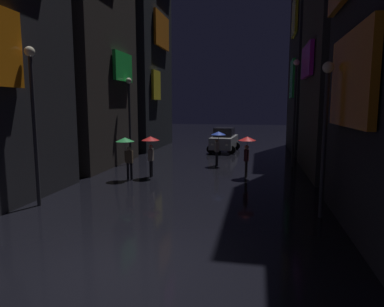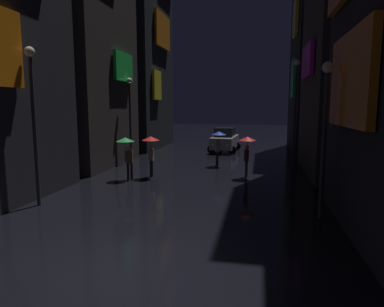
% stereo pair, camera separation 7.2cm
% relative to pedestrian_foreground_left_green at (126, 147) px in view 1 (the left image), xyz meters
% --- Properties ---
extents(ground_plane, '(120.00, 120.00, 0.00)m').
position_rel_pedestrian_foreground_left_green_xyz_m(ground_plane, '(3.44, -8.83, -1.67)').
color(ground_plane, black).
extents(building_left_far, '(4.25, 8.10, 23.94)m').
position_rel_pedestrian_foreground_left_green_xyz_m(building_left_far, '(-4.04, 13.22, 10.31)').
color(building_left_far, black).
rests_on(building_left_far, ground).
extents(building_right_far, '(4.25, 8.16, 19.06)m').
position_rel_pedestrian_foreground_left_green_xyz_m(building_right_far, '(10.92, 13.24, 7.87)').
color(building_right_far, '#232328').
rests_on(building_right_far, ground).
extents(pedestrian_foreground_left_green, '(0.90, 0.90, 2.12)m').
position_rel_pedestrian_foreground_left_green_xyz_m(pedestrian_foreground_left_green, '(0.00, 0.00, 0.00)').
color(pedestrian_foreground_left_green, black).
rests_on(pedestrian_foreground_left_green, ground).
extents(pedestrian_midstreet_left_blue, '(0.90, 0.90, 2.12)m').
position_rel_pedestrian_foreground_left_green_xyz_m(pedestrian_midstreet_left_blue, '(3.97, 4.82, 0.00)').
color(pedestrian_midstreet_left_blue, black).
rests_on(pedestrian_midstreet_left_blue, ground).
extents(pedestrian_midstreet_centre_red, '(0.90, 0.90, 2.12)m').
position_rel_pedestrian_foreground_left_green_xyz_m(pedestrian_midstreet_centre_red, '(0.98, 0.82, 0.00)').
color(pedestrian_midstreet_centre_red, black).
rests_on(pedestrian_midstreet_centre_red, ground).
extents(pedestrian_foreground_right_red, '(0.90, 0.90, 2.12)m').
position_rel_pedestrian_foreground_left_green_xyz_m(pedestrian_foreground_right_red, '(5.81, 1.66, 0.00)').
color(pedestrian_foreground_right_red, '#38332D').
rests_on(pedestrian_foreground_right_red, ground).
extents(car_distant, '(2.45, 4.24, 1.92)m').
position_rel_pedestrian_foreground_left_green_xyz_m(car_distant, '(3.68, 11.57, -0.74)').
color(car_distant, '#99999E').
rests_on(car_distant, ground).
extents(streetlamp_left_near, '(0.36, 0.36, 5.72)m').
position_rel_pedestrian_foreground_left_green_xyz_m(streetlamp_left_near, '(-1.56, -4.78, 1.89)').
color(streetlamp_left_near, '#2D2D33').
rests_on(streetlamp_left_near, ground).
extents(streetlamp_right_near, '(0.36, 0.36, 5.03)m').
position_rel_pedestrian_foreground_left_green_xyz_m(streetlamp_right_near, '(8.44, -4.24, 1.52)').
color(streetlamp_right_near, '#2D2D33').
rests_on(streetlamp_right_near, ground).
extents(streetlamp_left_far, '(0.36, 0.36, 5.36)m').
position_rel_pedestrian_foreground_left_green_xyz_m(streetlamp_left_far, '(-1.56, 4.54, 1.70)').
color(streetlamp_left_far, '#2D2D33').
rests_on(streetlamp_left_far, ground).
extents(streetlamp_right_far, '(0.36, 0.36, 6.34)m').
position_rel_pedestrian_foreground_left_green_xyz_m(streetlamp_right_far, '(8.44, 5.46, 2.22)').
color(streetlamp_right_far, '#2D2D33').
rests_on(streetlamp_right_far, ground).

